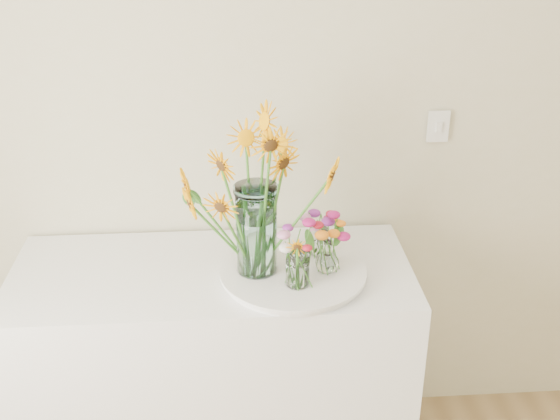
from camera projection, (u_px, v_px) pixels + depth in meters
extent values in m
cube|color=white|center=(216.00, 373.00, 2.64)|extent=(1.40, 0.60, 0.90)
cylinder|color=white|center=(293.00, 274.00, 2.39)|extent=(0.47, 0.47, 0.02)
cylinder|color=#AADAE2|center=(256.00, 230.00, 2.32)|extent=(0.17, 0.17, 0.32)
cylinder|color=white|center=(298.00, 268.00, 2.27)|extent=(0.10, 0.10, 0.13)
cylinder|color=white|center=(319.00, 242.00, 2.47)|extent=(0.08, 0.08, 0.10)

